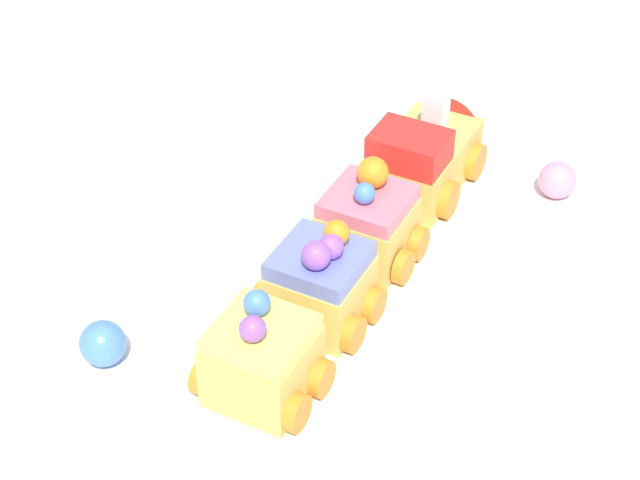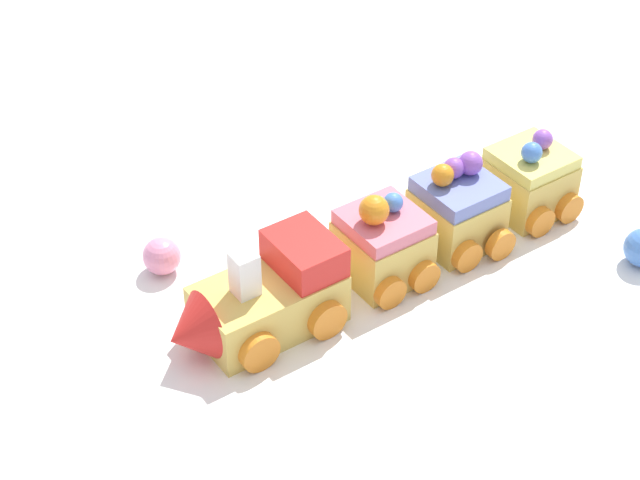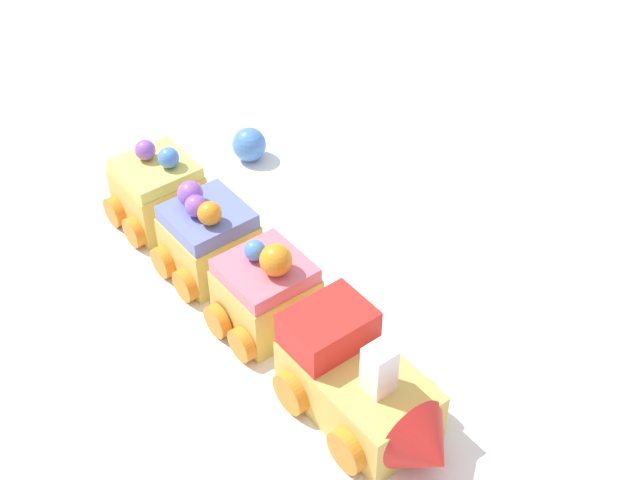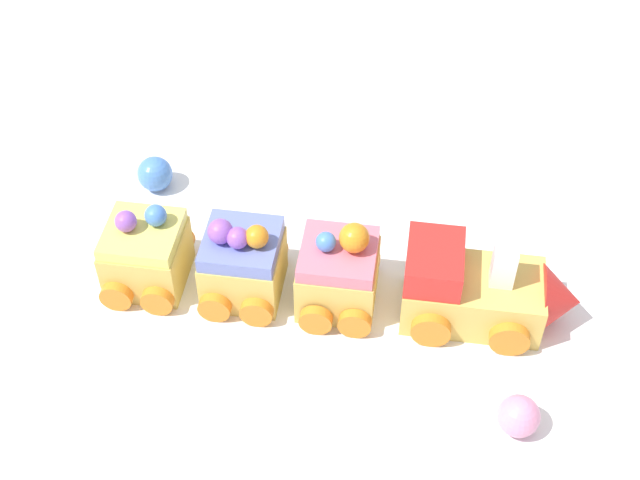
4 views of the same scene
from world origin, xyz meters
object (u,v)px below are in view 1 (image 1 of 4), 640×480
cake_car_lemon (262,360)px  cake_car_strawberry (368,224)px  gumball_blue (103,343)px  gumball_pink (557,180)px  cake_car_blueberry (320,285)px  cake_train_locomotive (428,151)px

cake_car_lemon → cake_car_strawberry: bearing=-0.0°
cake_car_strawberry → gumball_blue: 0.19m
cake_car_lemon → gumball_blue: (-0.05, 0.09, -0.01)m
cake_car_lemon → gumball_pink: (0.29, 0.00, -0.01)m
cake_car_blueberry → cake_car_lemon: 0.07m
cake_train_locomotive → cake_car_strawberry: size_ratio=1.60×
cake_car_strawberry → cake_car_blueberry: (-0.07, -0.02, 0.00)m
cake_train_locomotive → cake_car_blueberry: size_ratio=1.60×
cake_train_locomotive → gumball_blue: 0.29m
cake_car_blueberry → gumball_pink: bearing=-24.9°
cake_car_strawberry → cake_car_blueberry: 0.07m
cake_train_locomotive → cake_car_strawberry: 0.10m
gumball_blue → cake_car_blueberry: bearing=-27.0°
cake_train_locomotive → gumball_blue: (-0.29, 0.00, -0.01)m
cake_car_strawberry → cake_car_blueberry: size_ratio=1.00×
cake_car_strawberry → gumball_blue: bearing=149.2°
cake_car_strawberry → cake_train_locomotive: bearing=-0.1°
cake_train_locomotive → cake_car_blueberry: 0.18m
cake_car_strawberry → gumball_pink: size_ratio=3.01×
cake_train_locomotive → cake_car_strawberry: cake_car_strawberry is taller
cake_train_locomotive → gumball_pink: cake_train_locomotive is taller
cake_car_strawberry → cake_car_lemon: size_ratio=1.00×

